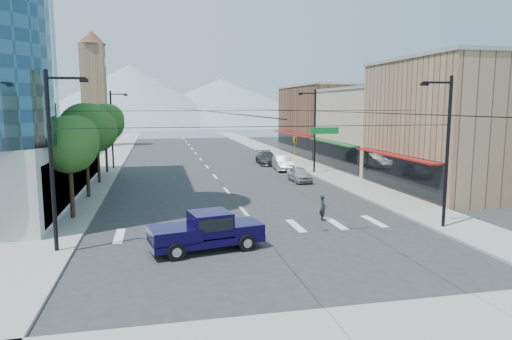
{
  "coord_description": "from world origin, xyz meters",
  "views": [
    {
      "loc": [
        -5.74,
        -24.52,
        7.29
      ],
      "look_at": [
        0.7,
        5.2,
        3.0
      ],
      "focal_mm": 32.0,
      "sensor_mm": 36.0,
      "label": 1
    }
  ],
  "objects_px": {
    "pickup_truck": "(206,230)",
    "parked_car_mid": "(283,163)",
    "parked_car_near": "(299,174)",
    "parked_car_far": "(267,158)",
    "pedestrian": "(323,208)"
  },
  "relations": [
    {
      "from": "pickup_truck",
      "to": "parked_car_mid",
      "type": "xyz_separation_m",
      "value": [
        11.64,
        27.32,
        -0.18
      ]
    },
    {
      "from": "parked_car_near",
      "to": "parked_car_far",
      "type": "distance_m",
      "value": 13.5
    },
    {
      "from": "pickup_truck",
      "to": "parked_car_mid",
      "type": "height_order",
      "value": "pickup_truck"
    },
    {
      "from": "pedestrian",
      "to": "parked_car_mid",
      "type": "bearing_deg",
      "value": -4.55
    },
    {
      "from": "pickup_truck",
      "to": "parked_car_near",
      "type": "xyz_separation_m",
      "value": [
        11.07,
        19.22,
        -0.32
      ]
    },
    {
      "from": "pickup_truck",
      "to": "pedestrian",
      "type": "bearing_deg",
      "value": 18.16
    },
    {
      "from": "pickup_truck",
      "to": "parked_car_mid",
      "type": "bearing_deg",
      "value": 55.5
    },
    {
      "from": "parked_car_mid",
      "to": "parked_car_far",
      "type": "bearing_deg",
      "value": 101.54
    },
    {
      "from": "parked_car_near",
      "to": "parked_car_far",
      "type": "relative_size",
      "value": 0.76
    },
    {
      "from": "parked_car_near",
      "to": "pickup_truck",
      "type": "bearing_deg",
      "value": -119.63
    },
    {
      "from": "pickup_truck",
      "to": "parked_car_mid",
      "type": "distance_m",
      "value": 29.7
    },
    {
      "from": "pickup_truck",
      "to": "pedestrian",
      "type": "height_order",
      "value": "pickup_truck"
    },
    {
      "from": "parked_car_mid",
      "to": "parked_car_far",
      "type": "relative_size",
      "value": 0.94
    },
    {
      "from": "parked_car_near",
      "to": "parked_car_far",
      "type": "height_order",
      "value": "parked_car_far"
    },
    {
      "from": "pedestrian",
      "to": "parked_car_near",
      "type": "bearing_deg",
      "value": -7.3
    }
  ]
}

